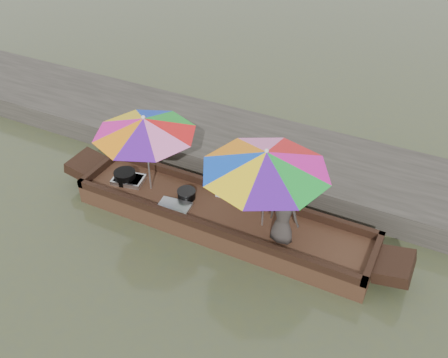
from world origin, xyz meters
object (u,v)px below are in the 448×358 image
at_px(tray_crayfish, 129,180).
at_px(umbrella_stern, 264,189).
at_px(umbrella_bow, 147,154).
at_px(tray_scallop, 174,207).
at_px(boat_hull, 221,219).
at_px(charcoal_grill, 186,195).
at_px(supply_bag, 225,189).
at_px(cooking_pot, 125,177).
at_px(vendor, 284,216).

relative_size(tray_crayfish, umbrella_stern, 0.27).
bearing_deg(tray_crayfish, umbrella_bow, 2.48).
bearing_deg(tray_scallop, umbrella_bow, 156.09).
relative_size(boat_hull, umbrella_stern, 2.58).
distance_m(tray_crayfish, tray_scallop, 1.22).
height_order(boat_hull, tray_scallop, tray_scallop).
bearing_deg(charcoal_grill, umbrella_bow, -175.84).
distance_m(boat_hull, charcoal_grill, 0.79).
bearing_deg(umbrella_stern, supply_bag, 154.59).
height_order(charcoal_grill, umbrella_stern, umbrella_stern).
height_order(boat_hull, supply_bag, supply_bag).
distance_m(charcoal_grill, supply_bag, 0.70).
bearing_deg(umbrella_bow, tray_crayfish, -177.52).
bearing_deg(cooking_pot, charcoal_grill, 3.93).
relative_size(tray_crayfish, supply_bag, 2.07).
xyz_separation_m(charcoal_grill, vendor, (1.96, -0.24, 0.45)).
distance_m(tray_crayfish, vendor, 3.23).
relative_size(tray_scallop, umbrella_bow, 0.32).
bearing_deg(boat_hull, vendor, -8.80).
bearing_deg(charcoal_grill, umbrella_stern, -2.02).
xyz_separation_m(cooking_pot, umbrella_stern, (2.83, 0.04, 0.67)).
xyz_separation_m(boat_hull, supply_bag, (-0.17, 0.45, 0.30)).
xyz_separation_m(boat_hull, charcoal_grill, (-0.74, 0.05, 0.25)).
relative_size(tray_scallop, supply_bag, 2.07).
height_order(tray_scallop, charcoal_grill, charcoal_grill).
bearing_deg(cooking_pot, boat_hull, 0.99).
xyz_separation_m(boat_hull, umbrella_bow, (-1.49, 0.00, 0.95)).
bearing_deg(supply_bag, umbrella_stern, -25.41).
distance_m(boat_hull, tray_crayfish, 1.99).
xyz_separation_m(tray_crayfish, umbrella_stern, (2.76, 0.02, 0.73)).
bearing_deg(boat_hull, supply_bag, 110.16).
bearing_deg(umbrella_bow, supply_bag, 18.82).
bearing_deg(tray_scallop, vendor, 3.41).
bearing_deg(tray_scallop, boat_hull, 21.17).
relative_size(supply_bag, umbrella_bow, 0.15).
bearing_deg(boat_hull, charcoal_grill, 175.85).
relative_size(tray_scallop, charcoal_grill, 1.80).
height_order(cooking_pot, supply_bag, supply_bag).
height_order(supply_bag, umbrella_stern, umbrella_stern).
bearing_deg(tray_crayfish, vendor, -2.98).
bearing_deg(tray_crayfish, tray_scallop, -13.54).
bearing_deg(boat_hull, tray_crayfish, -179.38).
bearing_deg(cooking_pot, umbrella_bow, 3.62).
height_order(boat_hull, umbrella_stern, umbrella_stern).
bearing_deg(supply_bag, tray_crayfish, -165.43).
relative_size(cooking_pot, umbrella_bow, 0.22).
bearing_deg(charcoal_grill, cooking_pot, -176.07).
distance_m(cooking_pot, supply_bag, 1.94).
height_order(cooking_pot, umbrella_bow, umbrella_bow).
relative_size(cooking_pot, tray_scallop, 0.71).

